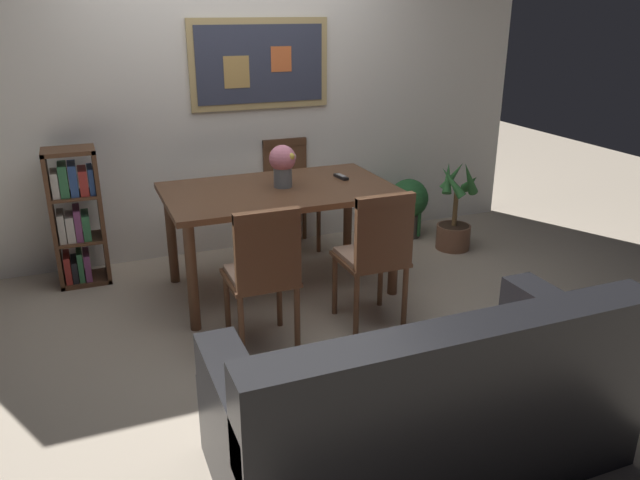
{
  "coord_description": "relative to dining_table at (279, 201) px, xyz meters",
  "views": [
    {
      "loc": [
        -1.22,
        -3.56,
        1.95
      ],
      "look_at": [
        0.05,
        -0.37,
        0.65
      ],
      "focal_mm": 34.77,
      "sensor_mm": 36.0,
      "label": 1
    }
  ],
  "objects": [
    {
      "name": "ground_plane",
      "position": [
        -0.06,
        -0.42,
        -0.67
      ],
      "size": [
        12.0,
        12.0,
        0.0
      ],
      "primitive_type": "plane",
      "color": "tan"
    },
    {
      "name": "wall_back_with_painting",
      "position": [
        -0.05,
        0.97,
        0.64
      ],
      "size": [
        5.2,
        0.14,
        2.6
      ],
      "color": "silver",
      "rests_on": "ground_plane"
    },
    {
      "name": "dining_table",
      "position": [
        0.0,
        0.0,
        0.0
      ],
      "size": [
        1.58,
        0.96,
        0.76
      ],
      "color": "brown",
      "rests_on": "ground_plane"
    },
    {
      "name": "dining_chair_near_left",
      "position": [
        -0.36,
        -0.8,
        -0.13
      ],
      "size": [
        0.4,
        0.41,
        0.91
      ],
      "color": "brown",
      "rests_on": "ground_plane"
    },
    {
      "name": "dining_chair_far_right",
      "position": [
        0.35,
        0.81,
        -0.13
      ],
      "size": [
        0.4,
        0.41,
        0.91
      ],
      "color": "brown",
      "rests_on": "ground_plane"
    },
    {
      "name": "dining_chair_near_right",
      "position": [
        0.37,
        -0.78,
        -0.13
      ],
      "size": [
        0.4,
        0.41,
        0.91
      ],
      "color": "brown",
      "rests_on": "ground_plane"
    },
    {
      "name": "leather_couch",
      "position": [
        -0.01,
        -2.04,
        -0.35
      ],
      "size": [
        1.8,
        0.84,
        0.84
      ],
      "color": "black",
      "rests_on": "ground_plane"
    },
    {
      "name": "bookshelf",
      "position": [
        -1.35,
        0.65,
        -0.16
      ],
      "size": [
        0.36,
        0.28,
        1.01
      ],
      "color": "brown",
      "rests_on": "ground_plane"
    },
    {
      "name": "potted_ivy",
      "position": [
        1.4,
        0.61,
        -0.37
      ],
      "size": [
        0.34,
        0.34,
        0.53
      ],
      "color": "#4C4742",
      "rests_on": "ground_plane"
    },
    {
      "name": "potted_palm",
      "position": [
        1.62,
        0.2,
        -0.39
      ],
      "size": [
        0.37,
        0.34,
        0.8
      ],
      "color": "brown",
      "rests_on": "ground_plane"
    },
    {
      "name": "flower_vase",
      "position": [
        0.04,
        0.03,
        0.26
      ],
      "size": [
        0.2,
        0.19,
        0.3
      ],
      "color": "slate",
      "rests_on": "dining_table"
    },
    {
      "name": "tv_remote",
      "position": [
        0.51,
        0.09,
        0.1
      ],
      "size": [
        0.06,
        0.16,
        0.02
      ],
      "color": "black",
      "rests_on": "dining_table"
    }
  ]
}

